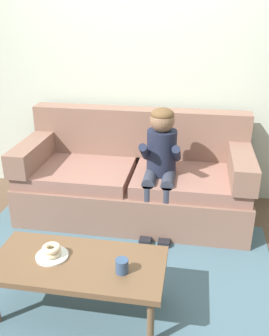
{
  "coord_description": "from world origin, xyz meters",
  "views": [
    {
      "loc": [
        0.57,
        -2.3,
        1.87
      ],
      "look_at": [
        0.11,
        0.45,
        0.65
      ],
      "focal_mm": 39.47,
      "sensor_mm": 36.0,
      "label": 1
    }
  ],
  "objects_px": {
    "couch": "(135,180)",
    "mug": "(122,266)",
    "toy_controller": "(58,246)",
    "coffee_table": "(78,267)",
    "person_child": "(161,159)",
    "donut": "(52,253)"
  },
  "relations": [
    {
      "from": "person_child",
      "to": "mug",
      "type": "bearing_deg",
      "value": -95.11
    },
    {
      "from": "donut",
      "to": "person_child",
      "type": "bearing_deg",
      "value": 62.41
    },
    {
      "from": "mug",
      "to": "toy_controller",
      "type": "bearing_deg",
      "value": 135.96
    },
    {
      "from": "couch",
      "to": "mug",
      "type": "distance_m",
      "value": 1.4
    },
    {
      "from": "couch",
      "to": "coffee_table",
      "type": "distance_m",
      "value": 1.35
    },
    {
      "from": "donut",
      "to": "mug",
      "type": "bearing_deg",
      "value": -8.45
    },
    {
      "from": "person_child",
      "to": "donut",
      "type": "xyz_separation_m",
      "value": [
        -0.58,
        -1.11,
        -0.25
      ]
    },
    {
      "from": "coffee_table",
      "to": "toy_controller",
      "type": "xyz_separation_m",
      "value": [
        -0.4,
        0.62,
        -0.33
      ]
    },
    {
      "from": "coffee_table",
      "to": "person_child",
      "type": "relative_size",
      "value": 1.01
    },
    {
      "from": "coffee_table",
      "to": "mug",
      "type": "relative_size",
      "value": 12.33
    },
    {
      "from": "couch",
      "to": "donut",
      "type": "xyz_separation_m",
      "value": [
        -0.32,
        -1.32,
        0.08
      ]
    },
    {
      "from": "couch",
      "to": "mug",
      "type": "bearing_deg",
      "value": -83.56
    },
    {
      "from": "couch",
      "to": "person_child",
      "type": "height_order",
      "value": "person_child"
    },
    {
      "from": "couch",
      "to": "donut",
      "type": "bearing_deg",
      "value": -103.52
    },
    {
      "from": "coffee_table",
      "to": "mug",
      "type": "xyz_separation_m",
      "value": [
        0.3,
        -0.05,
        0.09
      ]
    },
    {
      "from": "coffee_table",
      "to": "mug",
      "type": "height_order",
      "value": "mug"
    },
    {
      "from": "couch",
      "to": "toy_controller",
      "type": "distance_m",
      "value": 0.95
    },
    {
      "from": "couch",
      "to": "toy_controller",
      "type": "height_order",
      "value": "couch"
    },
    {
      "from": "couch",
      "to": "coffee_table",
      "type": "xyz_separation_m",
      "value": [
        -0.14,
        -1.34,
        0.0
      ]
    },
    {
      "from": "person_child",
      "to": "mug",
      "type": "xyz_separation_m",
      "value": [
        -0.11,
        -1.18,
        -0.23
      ]
    },
    {
      "from": "person_child",
      "to": "mug",
      "type": "relative_size",
      "value": 12.24
    },
    {
      "from": "person_child",
      "to": "coffee_table",
      "type": "bearing_deg",
      "value": -109.58
    }
  ]
}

